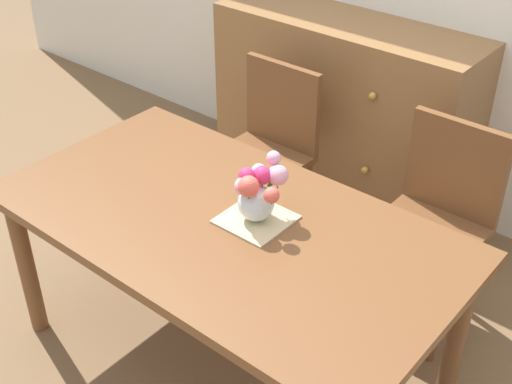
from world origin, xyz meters
TOP-DOWN VIEW (x-y plane):
  - ground_plane at (0.00, 0.00)m, footprint 12.00×12.00m
  - dining_table at (0.00, 0.00)m, footprint 1.70×0.92m
  - chair_left at (-0.45, 0.80)m, footprint 0.42×0.42m
  - chair_right at (0.45, 0.80)m, footprint 0.42×0.42m
  - dresser at (-0.37, 1.33)m, footprint 1.40×0.47m
  - placemat at (0.09, 0.07)m, footprint 0.23×0.23m
  - flower_vase at (0.09, 0.07)m, footprint 0.18×0.20m

SIDE VIEW (x-z plane):
  - ground_plane at x=0.00m, z-range 0.00..0.00m
  - dresser at x=-0.37m, z-range 0.00..1.00m
  - chair_left at x=-0.45m, z-range 0.07..0.97m
  - chair_right at x=0.45m, z-range 0.07..0.97m
  - dining_table at x=0.00m, z-range 0.28..1.00m
  - placemat at x=0.09m, z-range 0.72..0.73m
  - flower_vase at x=0.09m, z-range 0.73..0.96m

